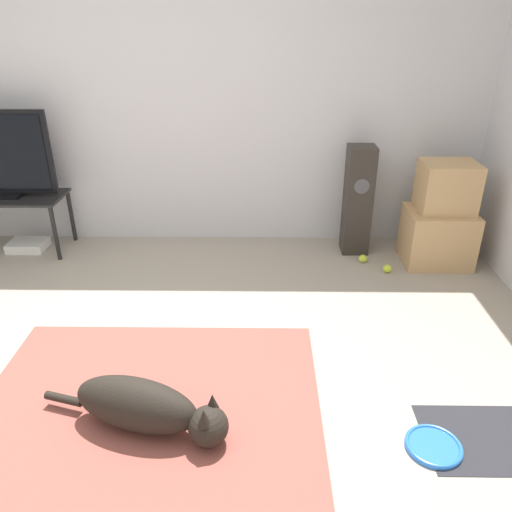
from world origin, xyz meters
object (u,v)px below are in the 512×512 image
floor_speaker (358,201)px  game_console (28,245)px  cardboard_box_lower (437,237)px  cardboard_box_upper (447,187)px  dog (147,407)px  tennis_ball_near_speaker (387,269)px  tennis_ball_by_boxes (363,259)px  frisbee (434,446)px  tv_stand (5,203)px

floor_speaker → game_console: (-2.84, -0.02, -0.42)m
cardboard_box_lower → cardboard_box_upper: cardboard_box_upper is taller
dog → game_console: size_ratio=3.13×
tennis_ball_near_speaker → game_console: size_ratio=0.21×
cardboard_box_lower → game_console: size_ratio=1.68×
tennis_ball_by_boxes → cardboard_box_upper: bearing=3.8°
cardboard_box_lower → tennis_ball_near_speaker: size_ratio=7.97×
tennis_ball_by_boxes → game_console: bearing=175.7°
cardboard_box_upper → floor_speaker: (-0.65, 0.19, -0.18)m
dog → tennis_ball_by_boxes: 2.32m
dog → game_console: bearing=125.6°
tennis_ball_by_boxes → tennis_ball_near_speaker: 0.24m
frisbee → floor_speaker: floor_speaker is taller
dog → cardboard_box_upper: bearing=43.5°
tv_stand → game_console: 0.41m
frisbee → tennis_ball_by_boxes: 1.96m
floor_speaker → tennis_ball_near_speaker: 0.62m
tv_stand → game_console: tv_stand is taller
tennis_ball_by_boxes → game_console: (-2.88, 0.21, 0.01)m
cardboard_box_upper → game_console: bearing=177.1°
cardboard_box_upper → tv_stand: cardboard_box_upper is taller
dog → tv_stand: tv_stand is taller
cardboard_box_upper → tv_stand: (-3.60, 0.18, -0.22)m
cardboard_box_upper → game_console: size_ratio=1.35×
frisbee → floor_speaker: (-0.03, 2.19, 0.44)m
tv_stand → cardboard_box_lower: bearing=-3.1°
cardboard_box_upper → tennis_ball_near_speaker: (-0.44, -0.22, -0.61)m
tennis_ball_near_speaker → dog: bearing=-132.8°
floor_speaker → cardboard_box_lower: bearing=-18.2°
floor_speaker → tennis_ball_by_boxes: floor_speaker is taller
frisbee → cardboard_box_lower: 2.08m
dog → frisbee: 1.39m
frisbee → cardboard_box_upper: (0.62, 2.00, 0.63)m
frisbee → tennis_ball_near_speaker: 1.79m
frisbee → floor_speaker: bearing=90.8°
frisbee → cardboard_box_upper: cardboard_box_upper is taller
dog → frisbee: bearing=-4.2°
floor_speaker → tv_stand: 2.96m
dog → cardboard_box_lower: (1.98, 1.88, 0.08)m
cardboard_box_lower → game_console: bearing=176.8°
dog → tennis_ball_near_speaker: bearing=47.2°
frisbee → tennis_ball_near_speaker: size_ratio=4.08×
cardboard_box_lower → cardboard_box_upper: bearing=48.6°
cardboard_box_upper → floor_speaker: bearing=163.5°
tv_stand → tennis_ball_near_speaker: tv_stand is taller
cardboard_box_lower → tennis_ball_near_speaker: bearing=-155.1°
frisbee → tennis_ball_by_boxes: tennis_ball_by_boxes is taller
game_console → tv_stand: bearing=177.1°
tennis_ball_near_speaker → tennis_ball_by_boxes: bearing=132.7°
frisbee → tennis_ball_near_speaker: tennis_ball_near_speaker is taller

